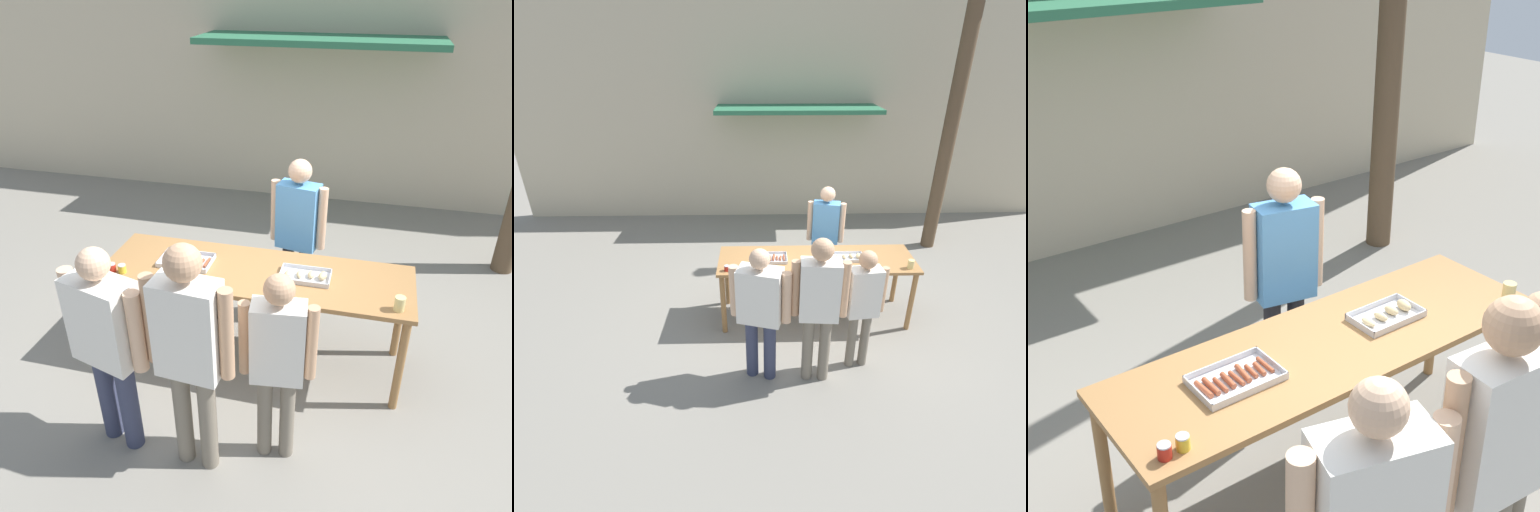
% 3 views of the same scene
% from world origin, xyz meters
% --- Properties ---
extents(ground_plane, '(24.00, 24.00, 0.00)m').
position_xyz_m(ground_plane, '(0.00, 0.00, 0.00)').
color(ground_plane, gray).
extents(building_facade_back, '(12.00, 1.11, 4.50)m').
position_xyz_m(building_facade_back, '(0.00, 3.98, 2.26)').
color(building_facade_back, beige).
rests_on(building_facade_back, ground).
extents(serving_table, '(2.65, 0.82, 0.94)m').
position_xyz_m(serving_table, '(0.00, 0.00, 0.84)').
color(serving_table, olive).
rests_on(serving_table, ground).
extents(food_tray_sausages, '(0.46, 0.30, 0.04)m').
position_xyz_m(food_tray_sausages, '(-0.64, 0.00, 0.96)').
color(food_tray_sausages, silver).
rests_on(food_tray_sausages, serving_table).
extents(food_tray_buns, '(0.42, 0.26, 0.07)m').
position_xyz_m(food_tray_buns, '(0.44, -0.00, 0.96)').
color(food_tray_buns, silver).
rests_on(food_tray_buns, serving_table).
extents(condiment_jar_mustard, '(0.07, 0.07, 0.08)m').
position_xyz_m(condiment_jar_mustard, '(-1.19, -0.29, 0.98)').
color(condiment_jar_mustard, '#B22319').
rests_on(condiment_jar_mustard, serving_table).
extents(condiment_jar_ketchup, '(0.07, 0.07, 0.08)m').
position_xyz_m(condiment_jar_ketchup, '(-1.10, -0.29, 0.98)').
color(condiment_jar_ketchup, gold).
rests_on(condiment_jar_ketchup, serving_table).
extents(beer_cup, '(0.08, 0.08, 0.12)m').
position_xyz_m(beer_cup, '(1.19, -0.29, 1.00)').
color(beer_cup, '#DBC67A').
rests_on(beer_cup, serving_table).
extents(person_server_behind_table, '(0.55, 0.28, 1.70)m').
position_xyz_m(person_server_behind_table, '(0.23, 0.76, 1.02)').
color(person_server_behind_table, '#232328').
rests_on(person_server_behind_table, ground).
extents(person_customer_holding_hotdog, '(0.67, 0.38, 1.68)m').
position_xyz_m(person_customer_holding_hotdog, '(-0.77, -1.17, 0.99)').
color(person_customer_holding_hotdog, '#333851').
rests_on(person_customer_holding_hotdog, ground).
extents(person_customer_with_cup, '(0.52, 0.24, 1.57)m').
position_xyz_m(person_customer_with_cup, '(0.40, -1.01, 0.95)').
color(person_customer_with_cup, '#756B5B').
rests_on(person_customer_with_cup, ground).
extents(person_customer_waiting_in_line, '(0.61, 0.26, 1.82)m').
position_xyz_m(person_customer_waiting_in_line, '(-0.14, -1.22, 1.09)').
color(person_customer_waiting_in_line, '#756B5B').
rests_on(person_customer_waiting_in_line, ground).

